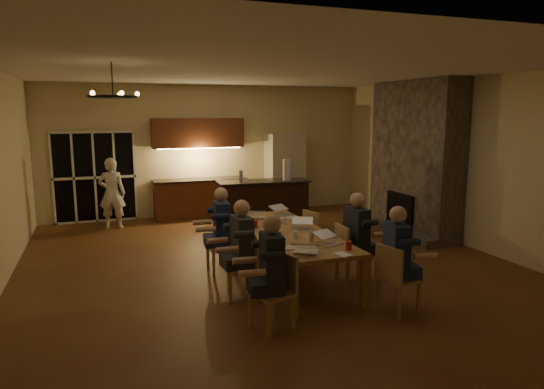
% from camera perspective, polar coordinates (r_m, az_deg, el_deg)
% --- Properties ---
extents(floor, '(9.00, 9.00, 0.00)m').
position_cam_1_polar(floor, '(8.23, -0.39, -8.36)').
color(floor, brown).
rests_on(floor, ground).
extents(back_wall, '(8.00, 0.04, 3.20)m').
position_cam_1_polar(back_wall, '(12.22, -7.48, 5.15)').
color(back_wall, beige).
rests_on(back_wall, ground).
extents(right_wall, '(0.04, 9.00, 3.20)m').
position_cam_1_polar(right_wall, '(9.95, 22.04, 3.51)').
color(right_wall, beige).
rests_on(right_wall, ground).
extents(ceiling, '(8.00, 9.00, 0.04)m').
position_cam_1_polar(ceiling, '(7.85, -0.42, 14.59)').
color(ceiling, white).
rests_on(ceiling, back_wall).
extents(french_doors, '(1.86, 0.08, 2.10)m').
position_cam_1_polar(french_doors, '(11.95, -20.13, 1.89)').
color(french_doors, black).
rests_on(french_doors, ground).
extents(fireplace, '(0.58, 2.50, 3.20)m').
position_cam_1_polar(fireplace, '(10.68, 16.47, 4.20)').
color(fireplace, '#675A51').
rests_on(fireplace, ground).
extents(kitchenette, '(2.24, 0.68, 2.40)m').
position_cam_1_polar(kitchenette, '(11.88, -8.52, 3.07)').
color(kitchenette, brown).
rests_on(kitchenette, ground).
extents(refrigerator, '(0.90, 0.68, 2.00)m').
position_cam_1_polar(refrigerator, '(12.47, 1.52, 2.55)').
color(refrigerator, beige).
rests_on(refrigerator, ground).
extents(dining_table, '(1.10, 2.99, 0.75)m').
position_cam_1_polar(dining_table, '(7.53, 1.92, -7.09)').
color(dining_table, '#B77B49').
rests_on(dining_table, ground).
extents(bar_island, '(2.03, 0.81, 1.08)m').
position_cam_1_polar(bar_island, '(10.59, -1.03, -1.25)').
color(bar_island, black).
rests_on(bar_island, ground).
extents(chair_left_near, '(0.55, 0.55, 0.89)m').
position_cam_1_polar(chair_left_near, '(5.84, 0.01, -11.44)').
color(chair_left_near, tan).
rests_on(chair_left_near, ground).
extents(chair_left_mid, '(0.52, 0.52, 0.89)m').
position_cam_1_polar(chair_left_mid, '(6.73, -3.49, -8.56)').
color(chair_left_mid, tan).
rests_on(chair_left_mid, ground).
extents(chair_left_far, '(0.46, 0.46, 0.89)m').
position_cam_1_polar(chair_left_far, '(7.83, -5.98, -5.96)').
color(chair_left_far, tan).
rests_on(chair_left_far, ground).
extents(chair_right_near, '(0.53, 0.53, 0.89)m').
position_cam_1_polar(chair_right_near, '(6.52, 14.73, -9.47)').
color(chair_right_near, tan).
rests_on(chair_right_near, ground).
extents(chair_right_mid, '(0.45, 0.45, 0.89)m').
position_cam_1_polar(chair_right_mid, '(7.46, 9.57, -6.84)').
color(chair_right_mid, tan).
rests_on(chair_right_mid, ground).
extents(chair_right_far, '(0.54, 0.54, 0.89)m').
position_cam_1_polar(chair_right_far, '(8.44, 5.68, -4.80)').
color(chair_right_far, tan).
rests_on(chair_right_far, ground).
extents(person_left_near, '(0.66, 0.66, 1.38)m').
position_cam_1_polar(person_left_near, '(5.77, -0.03, -9.12)').
color(person_left_near, '#22262C').
rests_on(person_left_near, ground).
extents(person_right_near, '(0.71, 0.71, 1.38)m').
position_cam_1_polar(person_right_near, '(6.47, 14.41, -7.33)').
color(person_right_near, '#1F2A4E').
rests_on(person_right_near, ground).
extents(person_left_mid, '(0.62, 0.62, 1.38)m').
position_cam_1_polar(person_left_mid, '(6.70, -3.54, -6.45)').
color(person_left_mid, '#32363B').
rests_on(person_left_mid, ground).
extents(person_right_mid, '(0.64, 0.64, 1.38)m').
position_cam_1_polar(person_right_mid, '(7.36, 9.86, -5.10)').
color(person_right_mid, '#22262C').
rests_on(person_right_mid, ground).
extents(person_left_far, '(0.65, 0.65, 1.38)m').
position_cam_1_polar(person_left_far, '(7.78, -5.94, -4.20)').
color(person_left_far, '#1F2A4E').
rests_on(person_left_far, ground).
extents(standing_person, '(0.65, 0.50, 1.57)m').
position_cam_1_polar(standing_person, '(11.20, -18.31, 0.14)').
color(standing_person, silver).
rests_on(standing_person, ground).
extents(chandelier, '(0.66, 0.66, 0.03)m').
position_cam_1_polar(chandelier, '(6.88, -18.20, 10.88)').
color(chandelier, black).
rests_on(chandelier, ceiling).
extents(laptop_a, '(0.42, 0.41, 0.23)m').
position_cam_1_polar(laptop_a, '(6.32, 3.99, -5.81)').
color(laptop_a, silver).
rests_on(laptop_a, dining_table).
extents(laptop_b, '(0.40, 0.38, 0.23)m').
position_cam_1_polar(laptop_b, '(6.72, 6.92, -4.92)').
color(laptop_b, silver).
rests_on(laptop_b, dining_table).
extents(laptop_c, '(0.33, 0.29, 0.23)m').
position_cam_1_polar(laptop_c, '(7.36, -0.42, -3.56)').
color(laptop_c, silver).
rests_on(laptop_c, dining_table).
extents(laptop_d, '(0.41, 0.39, 0.23)m').
position_cam_1_polar(laptop_d, '(7.49, 3.59, -3.34)').
color(laptop_d, silver).
rests_on(laptop_d, dining_table).
extents(laptop_e, '(0.39, 0.36, 0.23)m').
position_cam_1_polar(laptop_e, '(8.32, -1.91, -2.01)').
color(laptop_e, silver).
rests_on(laptop_e, dining_table).
extents(laptop_f, '(0.40, 0.38, 0.23)m').
position_cam_1_polar(laptop_f, '(8.52, 1.27, -1.73)').
color(laptop_f, silver).
rests_on(laptop_f, dining_table).
extents(mug_front, '(0.07, 0.07, 0.10)m').
position_cam_1_polar(mug_front, '(7.02, 2.81, -4.75)').
color(mug_front, silver).
rests_on(mug_front, dining_table).
extents(mug_mid, '(0.09, 0.09, 0.10)m').
position_cam_1_polar(mug_mid, '(7.89, 1.36, -3.13)').
color(mug_mid, silver).
rests_on(mug_mid, dining_table).
extents(mug_back, '(0.08, 0.08, 0.10)m').
position_cam_1_polar(mug_back, '(8.07, -2.84, -2.85)').
color(mug_back, silver).
rests_on(mug_back, dining_table).
extents(redcup_near, '(0.08, 0.08, 0.12)m').
position_cam_1_polar(redcup_near, '(6.50, 9.02, -5.95)').
color(redcup_near, '#AC1E0B').
rests_on(redcup_near, dining_table).
extents(redcup_mid, '(0.10, 0.10, 0.12)m').
position_cam_1_polar(redcup_mid, '(7.64, -2.06, -3.47)').
color(redcup_mid, '#AC1E0B').
rests_on(redcup_mid, dining_table).
extents(can_silver, '(0.06, 0.06, 0.12)m').
position_cam_1_polar(can_silver, '(6.85, 4.70, -5.06)').
color(can_silver, '#B2B2B7').
rests_on(can_silver, dining_table).
extents(can_cola, '(0.07, 0.07, 0.12)m').
position_cam_1_polar(can_cola, '(8.69, -2.57, -1.87)').
color(can_cola, '#3F0F0C').
rests_on(can_cola, dining_table).
extents(plate_near, '(0.28, 0.28, 0.02)m').
position_cam_1_polar(plate_near, '(7.15, 6.50, -4.88)').
color(plate_near, silver).
rests_on(plate_near, dining_table).
extents(plate_left, '(0.23, 0.23, 0.02)m').
position_cam_1_polar(plate_left, '(6.51, 1.95, -6.28)').
color(plate_left, silver).
rests_on(plate_left, dining_table).
extents(plate_far, '(0.27, 0.27, 0.02)m').
position_cam_1_polar(plate_far, '(8.30, 2.62, -2.78)').
color(plate_far, silver).
rests_on(plate_far, dining_table).
extents(notepad, '(0.21, 0.25, 0.01)m').
position_cam_1_polar(notepad, '(6.28, 8.34, -7.01)').
color(notepad, white).
rests_on(notepad, dining_table).
extents(bar_bottle, '(0.07, 0.07, 0.24)m').
position_cam_1_polar(bar_bottle, '(10.38, -3.68, 2.20)').
color(bar_bottle, '#99999E').
rests_on(bar_bottle, bar_island).
extents(bar_blender, '(0.16, 0.16, 0.45)m').
position_cam_1_polar(bar_blender, '(10.56, 1.74, 2.93)').
color(bar_blender, silver).
rests_on(bar_blender, bar_island).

